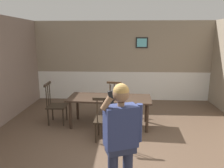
# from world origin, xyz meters

# --- Properties ---
(ground_plane) EXTENTS (7.92, 7.92, 0.00)m
(ground_plane) POSITION_xyz_m (0.00, 0.00, 0.00)
(ground_plane) COLOR brown
(room_back_partition) EXTENTS (6.21, 0.17, 2.76)m
(room_back_partition) POSITION_xyz_m (0.00, 3.60, 1.33)
(room_back_partition) COLOR gray
(room_back_partition) RESTS_ON ground_plane
(dining_table) EXTENTS (2.09, 0.97, 0.74)m
(dining_table) POSITION_xyz_m (-0.32, 1.23, 0.66)
(dining_table) COLOR #38281E
(dining_table) RESTS_ON ground_plane
(chair_near_window) EXTENTS (0.48, 0.48, 1.02)m
(chair_near_window) POSITION_xyz_m (-0.36, 0.42, 0.49)
(chair_near_window) COLOR #2D2319
(chair_near_window) RESTS_ON ground_plane
(chair_by_doorway) EXTENTS (0.49, 0.49, 1.07)m
(chair_by_doorway) POSITION_xyz_m (-1.73, 1.31, 0.50)
(chair_by_doorway) COLOR #2D2319
(chair_by_doorway) RESTS_ON ground_plane
(chair_at_table_head) EXTENTS (0.50, 0.50, 0.94)m
(chair_at_table_head) POSITION_xyz_m (-0.26, 2.04, 0.46)
(chair_at_table_head) COLOR #513823
(chair_at_table_head) RESTS_ON ground_plane
(person_figure) EXTENTS (0.55, 0.37, 1.64)m
(person_figure) POSITION_xyz_m (-0.01, -1.24, 0.94)
(person_figure) COLOR #282E49
(person_figure) RESTS_ON ground_plane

